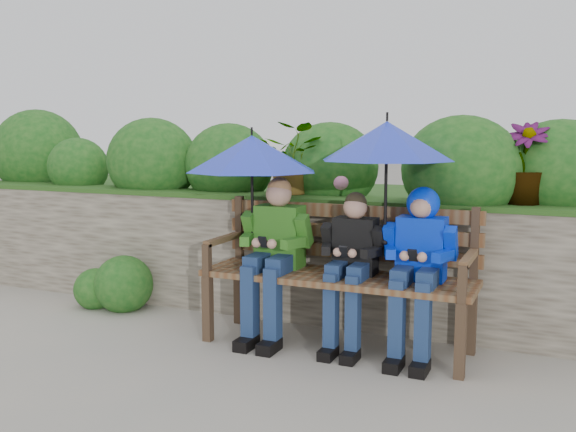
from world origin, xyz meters
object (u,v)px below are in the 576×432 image
at_px(umbrella_right, 387,141).
at_px(boy_middle, 351,260).
at_px(boy_right, 419,256).
at_px(umbrella_left, 252,154).
at_px(park_bench, 340,265).
at_px(boy_left, 274,249).

bearing_deg(umbrella_right, boy_middle, -176.50).
height_order(boy_right, umbrella_left, umbrella_left).
relative_size(park_bench, boy_middle, 1.74).
xyz_separation_m(boy_middle, umbrella_left, (-0.79, 0.02, 0.74)).
xyz_separation_m(boy_left, boy_right, (1.07, 0.02, 0.03)).
bearing_deg(park_bench, boy_middle, -38.84).
distance_m(park_bench, umbrella_left, 1.05).
height_order(boy_right, umbrella_right, umbrella_right).
distance_m(boy_left, boy_right, 1.08).
distance_m(boy_middle, umbrella_right, 0.87).
height_order(boy_left, boy_right, boy_left).
distance_m(boy_right, umbrella_left, 1.43).
height_order(boy_left, umbrella_right, umbrella_right).
bearing_deg(boy_right, umbrella_left, 179.51).
height_order(park_bench, umbrella_left, umbrella_left).
xyz_separation_m(boy_right, umbrella_left, (-1.27, 0.01, 0.67)).
bearing_deg(boy_middle, park_bench, 141.16).
bearing_deg(boy_left, boy_right, 0.88).
bearing_deg(umbrella_right, umbrella_left, 179.79).
distance_m(park_bench, boy_left, 0.51).
relative_size(boy_left, umbrella_left, 1.22).
bearing_deg(umbrella_left, park_bench, 6.03).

